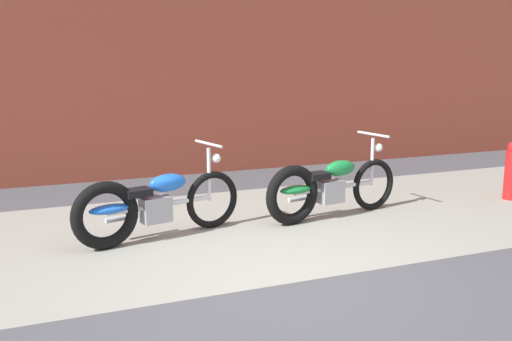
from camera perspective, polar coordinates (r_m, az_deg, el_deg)
The scene contains 4 objects.
ground_plane at distance 5.07m, azimuth 3.99°, elevation -11.45°, with size 80.00×80.00×0.00m, color #47474C.
sidewalk_slab at distance 6.60m, azimuth -2.57°, elevation -5.93°, with size 36.00×3.50×0.01m, color gray.
motorcycle_blue at distance 6.17m, azimuth -10.98°, elevation -3.53°, with size 1.97×0.74×1.03m.
motorcycle_green at distance 6.94m, azimuth 7.09°, elevation -1.75°, with size 1.99×0.62×1.03m.
Camera 1 is at (-2.03, -4.21, 1.97)m, focal length 38.91 mm.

